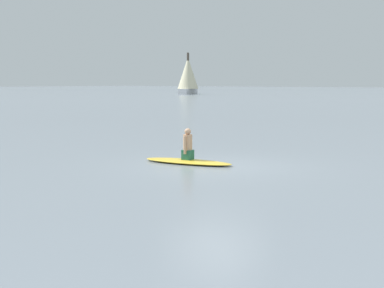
{
  "coord_description": "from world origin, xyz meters",
  "views": [
    {
      "loc": [
        -8.94,
        12.64,
        2.33
      ],
      "look_at": [
        0.8,
        0.06,
        0.57
      ],
      "focal_mm": 53.33,
      "sensor_mm": 36.0,
      "label": 1
    }
  ],
  "objects": [
    {
      "name": "sailboat_distant",
      "position": [
        54.94,
        -68.73,
        3.51
      ],
      "size": [
        4.68,
        5.64,
        7.43
      ],
      "rotation": [
        0.0,
        0.0,
        -1.29
      ],
      "color": "silver",
      "rests_on": "ground"
    },
    {
      "name": "ground_plane",
      "position": [
        0.0,
        0.0,
        0.0
      ],
      "size": [
        400.0,
        400.0,
        0.0
      ],
      "primitive_type": "plane",
      "color": "gray"
    },
    {
      "name": "surfboard",
      "position": [
        0.98,
        0.02,
        0.06
      ],
      "size": [
        2.84,
        1.22,
        0.11
      ],
      "primitive_type": "ellipsoid",
      "rotation": [
        0.0,
        0.0,
        0.16
      ],
      "color": "gold",
      "rests_on": "ground"
    },
    {
      "name": "person_paddler",
      "position": [
        0.98,
        0.02,
        0.52
      ],
      "size": [
        0.33,
        0.39,
        0.89
      ],
      "rotation": [
        0.0,
        0.0,
        0.16
      ],
      "color": "#26664C",
      "rests_on": "surfboard"
    }
  ]
}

